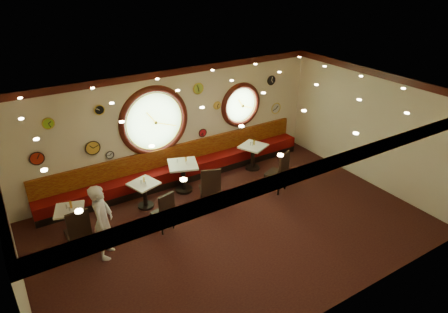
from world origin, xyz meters
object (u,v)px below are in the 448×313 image
(table_b, at_px, (145,192))
(chair_d, at_px, (280,169))
(condiment_c_bottle, at_px, (186,160))
(condiment_d_bottle, at_px, (254,142))
(table_a, at_px, (71,218))
(chair_a, at_px, (78,229))
(condiment_c_pepper, at_px, (186,163))
(condiment_d_pepper, at_px, (253,144))
(chair_b, at_px, (165,209))
(condiment_b_salt, at_px, (141,181))
(condiment_a_bottle, at_px, (71,205))
(condiment_d_salt, at_px, (250,144))
(condiment_b_bottle, at_px, (144,179))
(chair_c, at_px, (210,186))
(table_d, at_px, (253,154))
(waiter, at_px, (103,222))
(condiment_a_salt, at_px, (66,206))
(condiment_c_salt, at_px, (177,161))
(table_c, at_px, (183,174))
(condiment_a_pepper, at_px, (69,209))
(condiment_b_pepper, at_px, (146,182))

(table_b, distance_m, chair_d, 3.62)
(condiment_c_bottle, height_order, condiment_d_bottle, condiment_c_bottle)
(table_a, bearing_deg, chair_d, -11.05)
(chair_a, xyz_separation_m, condiment_c_pepper, (3.13, 1.09, 0.24))
(condiment_d_bottle, bearing_deg, chair_a, -167.04)
(condiment_d_pepper, bearing_deg, condiment_c_pepper, -176.64)
(chair_b, relative_size, condiment_b_salt, 5.73)
(condiment_a_bottle, bearing_deg, chair_d, -11.36)
(condiment_d_salt, bearing_deg, condiment_c_pepper, -175.20)
(condiment_b_bottle, bearing_deg, chair_c, -36.31)
(table_d, height_order, waiter, waiter)
(table_b, bearing_deg, condiment_d_bottle, 4.48)
(table_a, xyz_separation_m, chair_a, (-0.00, -0.80, 0.21))
(table_a, distance_m, condiment_b_salt, 1.84)
(condiment_d_bottle, bearing_deg, condiment_a_salt, -175.74)
(condiment_c_salt, distance_m, condiment_a_bottle, 2.95)
(table_c, xyz_separation_m, chair_b, (-1.17, -1.38, 0.05))
(chair_b, bearing_deg, condiment_d_salt, 8.55)
(condiment_a_salt, xyz_separation_m, condiment_c_pepper, (3.17, 0.24, 0.14))
(condiment_c_pepper, bearing_deg, chair_a, -160.78)
(condiment_c_pepper, relative_size, condiment_b_bottle, 0.70)
(chair_d, relative_size, condiment_c_salt, 7.77)
(condiment_d_pepper, bearing_deg, chair_d, -95.18)
(table_b, height_order, condiment_b_bottle, condiment_b_bottle)
(table_b, bearing_deg, chair_b, -88.47)
(condiment_b_bottle, bearing_deg, condiment_c_pepper, 2.82)
(table_d, relative_size, condiment_b_bottle, 6.52)
(chair_d, xyz_separation_m, condiment_b_salt, (-3.47, 1.23, 0.09))
(chair_d, height_order, condiment_a_pepper, chair_d)
(table_a, relative_size, condiment_d_bottle, 4.50)
(condiment_d_pepper, bearing_deg, table_a, -175.48)
(waiter, bearing_deg, condiment_a_salt, 53.02)
(chair_b, bearing_deg, condiment_c_bottle, 33.01)
(condiment_d_pepper, distance_m, condiment_c_bottle, 2.23)
(table_a, height_order, condiment_c_pepper, condiment_c_pepper)
(table_b, relative_size, chair_a, 1.16)
(chair_b, xyz_separation_m, condiment_c_pepper, (1.24, 1.30, 0.30))
(condiment_b_pepper, bearing_deg, table_a, -176.53)
(chair_c, height_order, chair_d, chair_d)
(waiter, bearing_deg, condiment_b_pepper, -18.44)
(chair_a, height_order, condiment_d_salt, chair_a)
(table_d, bearing_deg, condiment_a_salt, -176.05)
(condiment_c_pepper, bearing_deg, condiment_d_bottle, 4.14)
(condiment_b_salt, xyz_separation_m, condiment_a_bottle, (-1.75, -0.18, 0.02))
(table_a, height_order, condiment_c_salt, condiment_c_salt)
(chair_a, xyz_separation_m, waiter, (0.45, -0.34, 0.22))
(condiment_d_bottle, height_order, waiter, waiter)
(condiment_a_salt, height_order, condiment_d_bottle, condiment_d_bottle)
(condiment_a_bottle, height_order, condiment_d_bottle, condiment_d_bottle)
(chair_b, bearing_deg, condiment_a_bottle, 136.17)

